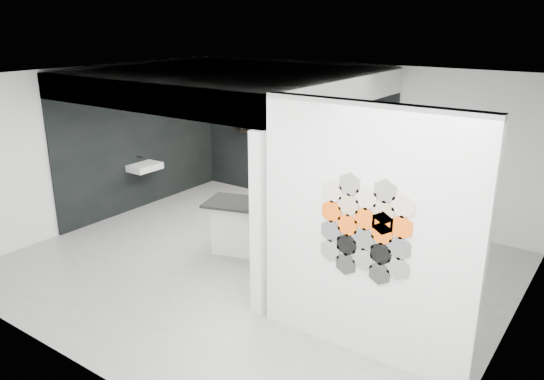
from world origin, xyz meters
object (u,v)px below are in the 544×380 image
Objects in this scene: kettle at (347,141)px; kitchen_island at (260,228)px; wall_basin at (145,167)px; stockpot at (242,125)px; partition_panel at (365,235)px; glass_bowl at (355,144)px; glass_vase at (355,143)px; utensil_cup at (255,129)px; bottle_dark at (284,132)px.

kitchen_island is at bearing -112.51° from kettle.
stockpot is at bearing 69.82° from wall_basin.
glass_bowl is at bearing 118.23° from partition_panel.
stockpot is 1.68× the size of glass_bowl.
kitchen_island is at bearing -98.36° from glass_vase.
glass_bowl is at bearing 31.35° from wall_basin.
stockpot reaches higher than kitchen_island.
kitchen_island is 3.49m from stockpot.
wall_basin is at bearing 161.77° from partition_panel.
partition_panel is at bearing -18.23° from wall_basin.
partition_panel is at bearing -41.52° from utensil_cup.
kitchen_island is (-2.44, 1.40, -0.96)m from partition_panel.
kitchen_island is 13.26× the size of glass_bowl.
bottle_dark reaches higher than glass_bowl.
kettle is (-2.25, 3.87, 0.00)m from partition_panel.
bottle_dark reaches higher than kettle.
utensil_cup is at bearing 180.00° from bottle_dark.
utensil_cup is (-1.93, 2.46, 0.93)m from kitchen_island.
kitchen_island reaches higher than wall_basin.
wall_basin is 4.50× the size of glass_bowl.
kettle is (3.22, 2.07, 0.55)m from wall_basin.
stockpot reaches higher than wall_basin.
bottle_dark is 0.72m from utensil_cup.
stockpot is at bearing 180.00° from glass_bowl.
glass_vase is 0.80× the size of bottle_dark.
utensil_cup reaches higher than wall_basin.
kitchen_island is 9.05× the size of kettle.
glass_vase is 1.20× the size of utensil_cup.
wall_basin is 4.00m from glass_bowl.
wall_basin is 4.01m from glass_vase.
utensil_cup is (-0.72, 0.00, -0.03)m from bottle_dark.
stockpot is (-2.27, 2.46, 0.97)m from kitchen_island.
glass_bowl is (0.17, 0.00, -0.04)m from kettle.
stockpot is at bearing 180.00° from bottle_dark.
kettle is at bearing 0.00° from stockpot.
wall_basin is at bearing -148.65° from glass_vase.
kitchen_island is 3.26m from utensil_cup.
bottle_dark reaches higher than wall_basin.
utensil_cup is (-2.12, 0.00, -0.03)m from kettle.
glass_vase is (0.36, 2.46, 0.95)m from kitchen_island.
utensil_cup reaches higher than glass_bowl.
partition_panel reaches higher than kitchen_island.
stockpot reaches higher than glass_bowl.
glass_bowl is 2.29m from utensil_cup.
bottle_dark is (-1.21, 2.46, 0.96)m from kitchen_island.
glass_vase reaches higher than glass_bowl.
utensil_cup is (1.10, 2.07, 0.53)m from wall_basin.
wall_basin is at bearing 155.21° from kitchen_island.
glass_vase is (3.39, 2.07, 0.54)m from wall_basin.
glass_bowl reaches higher than kitchen_island.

